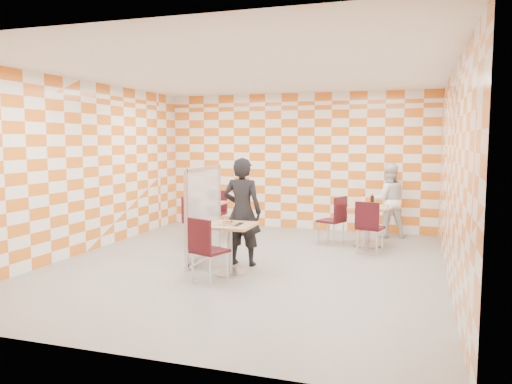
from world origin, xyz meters
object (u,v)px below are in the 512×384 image
Objects in this scene: empty_table at (205,214)px; chair_empty_far at (216,209)px; second_table at (368,219)px; chair_main_front at (205,245)px; chair_empty_near at (195,217)px; man_dark at (242,212)px; man_white at (388,200)px; chair_second_side at (335,216)px; partition at (204,213)px; chair_second_front at (369,223)px; main_table at (230,240)px; soda_bottle at (372,201)px; sport_bottle at (364,200)px.

chair_empty_far reaches higher than empty_table.
second_table is 0.81× the size of chair_main_front.
second_table is at bearing 18.34° from chair_empty_near.
man_dark is 1.12× the size of man_white.
chair_main_front and chair_empty_near have the same top height.
man_white is at bearing 13.24° from chair_empty_far.
chair_second_side is 1.00× the size of chair_empty_near.
partition reaches higher than man_white.
chair_second_front is 0.54× the size of man_dark.
chair_empty_near is (-3.07, -1.02, 0.04)m from second_table.
partition reaches higher than chair_second_side.
soda_bottle is at bearing 55.31° from main_table.
sport_bottle reaches higher than chair_empty_near.
partition is at bearing -141.41° from soda_bottle.
man_dark reaches higher than sport_bottle.
man_white is (0.31, 1.00, 0.25)m from second_table.
soda_bottle reaches higher than sport_bottle.
chair_main_front is 4.77m from man_white.
chair_second_front is 0.76m from soda_bottle.
chair_second_front is 2.85m from partition.
empty_table is 0.58m from chair_empty_far.
partition is (-2.52, -1.31, 0.25)m from chair_second_front.
chair_second_side is 0.60× the size of partition.
soda_bottle is at bearing 58.87° from chair_main_front.
empty_table is at bearing -50.58° from man_dark.
man_dark reaches higher than second_table.
chair_second_side is 2.64m from chair_empty_near.
empty_table is at bearing -88.62° from chair_empty_far.
sport_bottle is at bearing 42.55° from partition.
chair_second_side and chair_empty_far have the same top height.
chair_second_front and chair_empty_far have the same top height.
sport_bottle reaches higher than main_table.
chair_second_front and chair_empty_near have the same top height.
soda_bottle is at bearing -3.29° from chair_empty_far.
partition is 4.07m from man_white.
empty_table is 3.09m from sport_bottle.
chair_second_front is 0.89m from chair_second_side.
main_table is at bearing -63.82° from chair_empty_far.
soda_bottle is at bearing -41.68° from sport_bottle.
empty_table is at bearing 5.93° from man_white.
man_white is at bearing 60.37° from main_table.
man_dark is at bearing -58.35° from chair_empty_far.
sport_bottle is at bearing 101.70° from chair_second_front.
man_white reaches higher than empty_table.
sport_bottle is (1.78, 3.38, 0.29)m from chair_main_front.
chair_empty_far is at bearing -2.92° from man_white.
chair_main_front is at bearing 46.41° from man_white.
chair_second_side is 1.00× the size of chair_empty_far.
chair_empty_far is at bearing 164.76° from chair_second_front.
chair_second_front reaches higher than empty_table.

